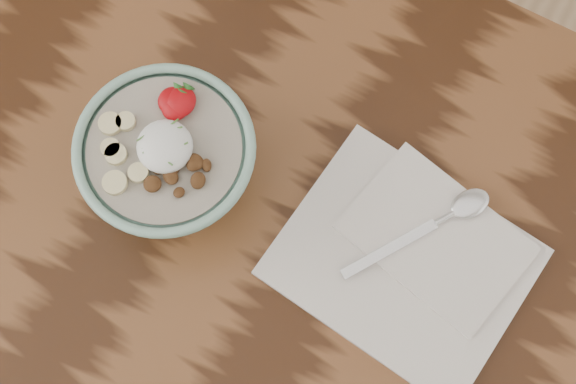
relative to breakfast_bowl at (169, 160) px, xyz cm
name	(u,v)px	position (x,y,z in cm)	size (l,w,h in cm)	color
table	(288,328)	(18.08, -7.57, -15.49)	(160.00, 90.00, 75.00)	#341B0D
breakfast_bowl	(169,160)	(0.00, 0.00, 0.00)	(18.16, 18.16, 12.38)	#87B5A4
napkin	(410,257)	(26.34, 4.18, -5.55)	(27.02, 23.25, 1.54)	silver
spoon	(450,215)	(28.00, 9.94, -4.26)	(11.31, 16.32, 0.94)	silver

